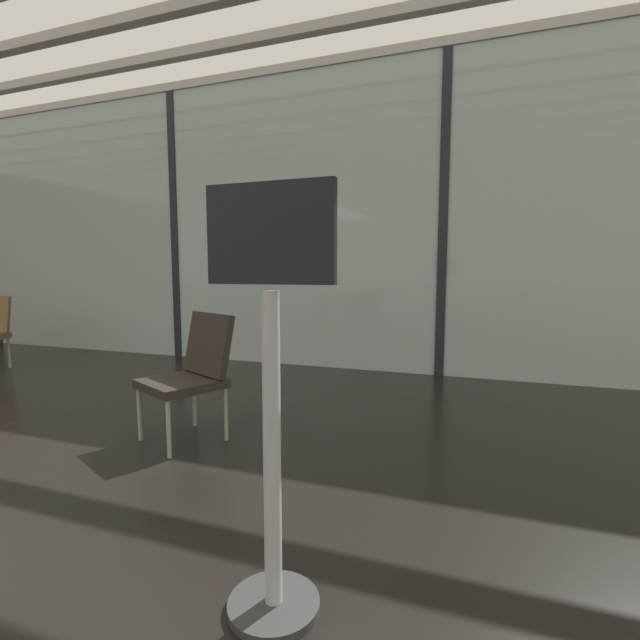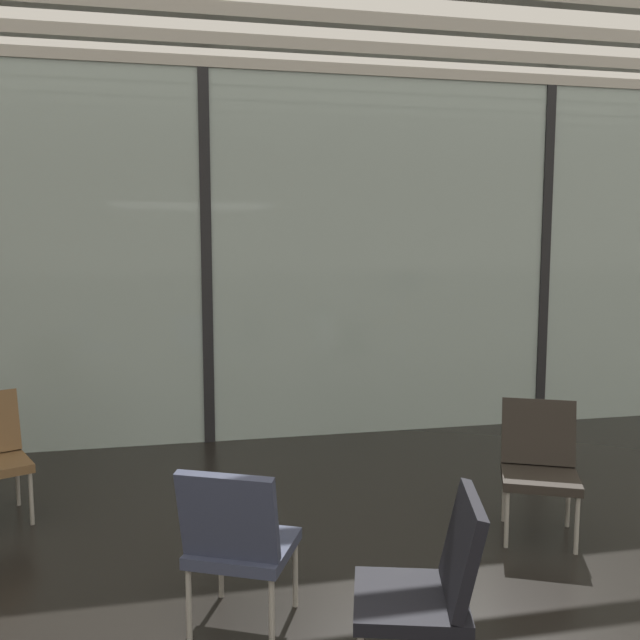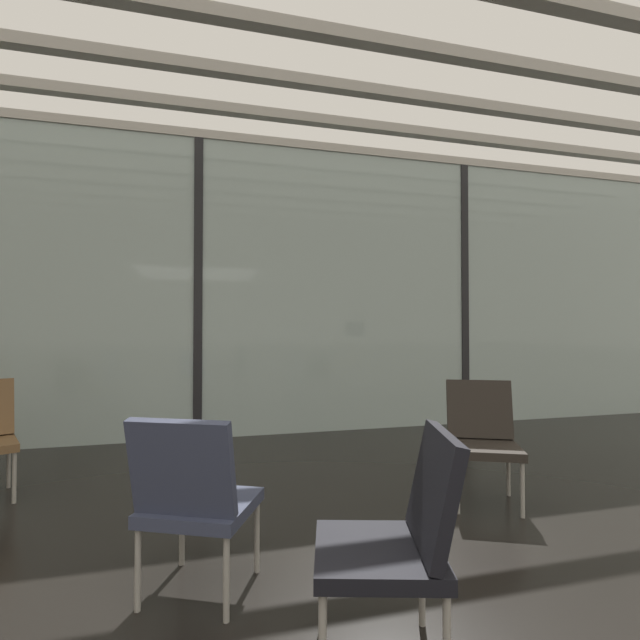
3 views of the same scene
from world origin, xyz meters
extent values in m
cube|color=#A3B7B2|center=(0.00, 5.20, 1.75)|extent=(14.00, 0.08, 3.51)
cube|color=black|center=(0.00, 5.20, 1.75)|extent=(0.10, 0.12, 3.51)
cube|color=black|center=(3.50, 5.20, 1.75)|extent=(0.10, 0.12, 3.51)
cube|color=#B7B2A8|center=(0.00, 3.73, 3.56)|extent=(13.72, 0.12, 0.10)
cube|color=#B7B2A8|center=(0.00, 4.47, 3.56)|extent=(13.72, 0.12, 0.10)
cube|color=#B7B2A8|center=(0.00, 5.20, 3.56)|extent=(13.72, 0.12, 0.10)
ellipsoid|color=#B2BCD6|center=(-0.34, 10.22, 1.96)|extent=(12.95, 3.92, 3.92)
sphere|color=gray|center=(-6.30, 10.22, 1.96)|extent=(2.16, 2.16, 2.16)
sphere|color=black|center=(-3.91, 8.41, 2.26)|extent=(0.28, 0.28, 0.28)
sphere|color=black|center=(-3.01, 8.41, 2.26)|extent=(0.28, 0.28, 0.28)
sphere|color=black|center=(-2.11, 8.41, 2.26)|extent=(0.28, 0.28, 0.28)
sphere|color=black|center=(-1.21, 8.41, 2.26)|extent=(0.28, 0.28, 0.28)
sphere|color=black|center=(-0.31, 8.41, 2.26)|extent=(0.28, 0.28, 0.28)
sphere|color=black|center=(0.59, 8.41, 2.26)|extent=(0.28, 0.28, 0.28)
cylinder|color=gray|center=(-1.46, 3.84, 0.18)|extent=(0.03, 0.03, 0.37)
cube|color=#28231E|center=(2.00, 2.55, 0.40)|extent=(0.64, 0.64, 0.06)
cube|color=#28231E|center=(2.09, 2.75, 0.65)|extent=(0.49, 0.33, 0.44)
cylinder|color=gray|center=(1.72, 2.45, 0.18)|extent=(0.03, 0.03, 0.37)
cylinder|color=gray|center=(2.10, 2.27, 0.18)|extent=(0.03, 0.03, 0.37)
cylinder|color=gray|center=(1.90, 2.83, 0.18)|extent=(0.03, 0.03, 0.37)
cylinder|color=gray|center=(2.28, 2.65, 0.18)|extent=(0.03, 0.03, 0.37)
cylinder|color=#333333|center=(3.27, 1.34, 0.01)|extent=(0.32, 0.32, 0.03)
cylinder|color=#B2B2B7|center=(3.27, 1.34, 0.55)|extent=(0.06, 0.06, 1.10)
cube|color=black|center=(3.27, 1.34, 1.28)|extent=(0.44, 0.03, 0.32)
camera|label=1|loc=(3.90, 0.04, 1.16)|focal=25.22mm
camera|label=2|loc=(-0.30, -1.36, 1.94)|focal=38.36mm
camera|label=3|loc=(-0.02, -0.41, 1.26)|focal=26.11mm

